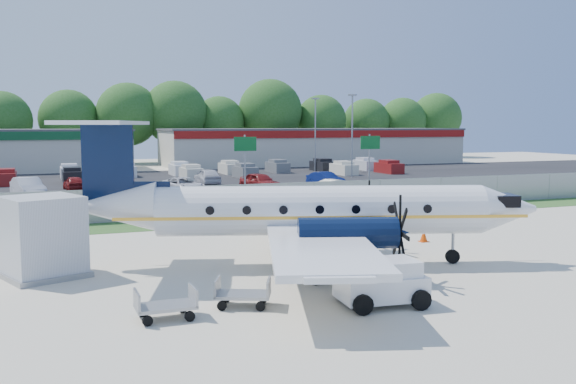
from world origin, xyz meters
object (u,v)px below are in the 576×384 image
object	(u,v)px
aircraft	(311,210)
baggage_cart_near	(166,305)
pushback_tug	(385,283)
baggage_cart_far	(243,294)
service_container	(43,239)

from	to	relation	value
aircraft	baggage_cart_near	distance (m)	8.90
pushback_tug	baggage_cart_far	xyz separation A→B (m)	(-4.31, 1.46, -0.28)
aircraft	service_container	xyz separation A→B (m)	(-10.30, 1.92, -0.85)
pushback_tug	baggage_cart_near	bearing A→B (deg)	171.49
baggage_cart_near	baggage_cart_far	world-z (taller)	baggage_cart_near
aircraft	baggage_cart_far	xyz separation A→B (m)	(-4.41, -4.79, -1.87)
aircraft	baggage_cart_far	distance (m)	6.77
baggage_cart_near	baggage_cart_far	distance (m)	2.58
baggage_cart_far	service_container	bearing A→B (deg)	131.27
baggage_cart_near	baggage_cart_far	xyz separation A→B (m)	(2.55, 0.44, -0.01)
aircraft	baggage_cart_near	size ratio (longest dim) A/B	10.97
pushback_tug	baggage_cart_near	distance (m)	6.94
pushback_tug	service_container	bearing A→B (deg)	141.29
aircraft	pushback_tug	size ratio (longest dim) A/B	6.76
baggage_cart_far	service_container	size ratio (longest dim) A/B	0.56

